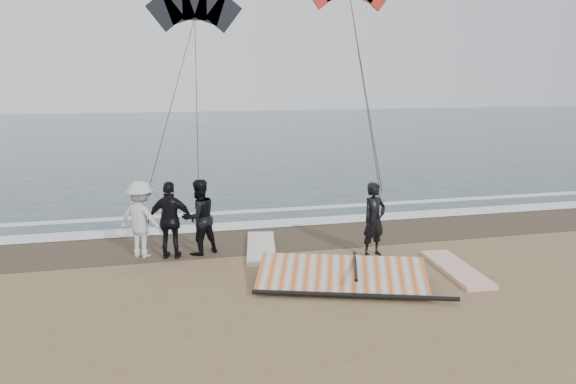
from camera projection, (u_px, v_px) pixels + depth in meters
name	position (u px, v px, depth m)	size (l,w,h in m)	color
ground	(391.00, 293.00, 11.64)	(120.00, 120.00, 0.00)	#8C704C
sea	(214.00, 134.00, 43.02)	(120.00, 54.00, 0.02)	#233838
wet_sand	(326.00, 234.00, 15.92)	(120.00, 2.80, 0.01)	#4C3D2B
foam_near	(312.00, 221.00, 17.24)	(120.00, 0.90, 0.01)	white
foam_far	(298.00, 208.00, 18.86)	(120.00, 0.45, 0.01)	white
man_main	(374.00, 219.00, 13.86)	(0.68, 0.44, 1.86)	black
board_white	(456.00, 269.00, 12.92)	(0.71, 2.53, 0.10)	white
board_cream	(261.00, 248.00, 14.49)	(0.71, 2.65, 0.11)	silver
trio_cluster	(168.00, 219.00, 13.80)	(2.68, 1.31, 1.93)	black
sail_rig	(337.00, 276.00, 12.05)	(3.93, 2.77, 0.49)	black
kite_dark	(195.00, 13.00, 36.07)	(6.78, 8.04, 17.82)	black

